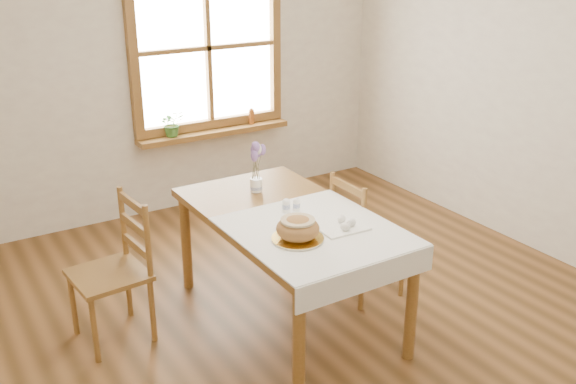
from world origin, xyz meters
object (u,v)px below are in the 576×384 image
dining_table (288,227)px  chair_left (108,273)px  chair_right (368,235)px  bread_plate (298,239)px  flower_vase (256,186)px

dining_table → chair_left: bearing=159.4°
dining_table → chair_left: size_ratio=1.75×
chair_left → chair_right: (1.70, -0.38, -0.02)m
bread_plate → flower_vase: 0.81m
dining_table → chair_right: size_ratio=1.81×
bread_plate → flower_vase: size_ratio=3.16×
chair_left → bread_plate: chair_left is taller
chair_right → bread_plate: bearing=115.0°
flower_vase → chair_right: bearing=-33.4°
dining_table → bread_plate: bearing=-113.7°
flower_vase → bread_plate: bearing=-102.3°
chair_right → bread_plate: size_ratio=3.07×
dining_table → chair_left: (-1.04, 0.39, -0.21)m
dining_table → flower_vase: size_ratio=17.55×
dining_table → chair_right: 0.69m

